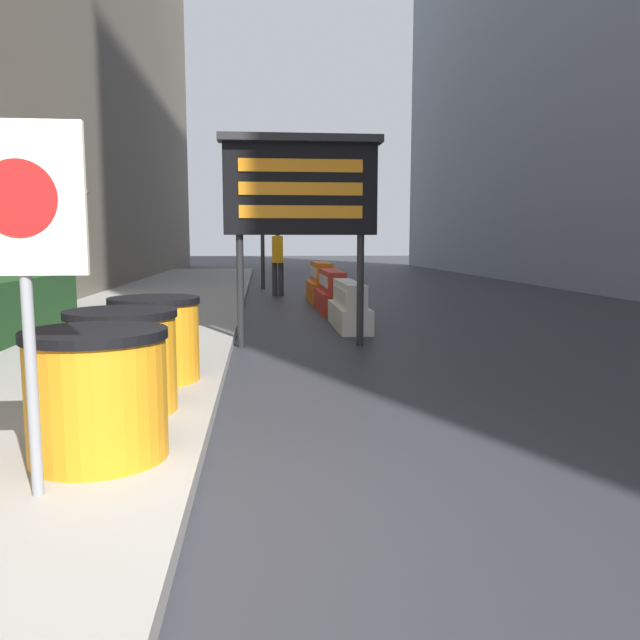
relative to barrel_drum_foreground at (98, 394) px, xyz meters
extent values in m
plane|color=#2D2D33|center=(0.61, -0.80, -0.53)|extent=(120.00, 120.00, 0.00)
cylinder|color=#4C3D2D|center=(-2.59, 8.00, 0.86)|extent=(0.32, 0.32, 2.52)
cylinder|color=#4C3D2D|center=(-2.85, 8.41, 2.31)|extent=(0.93, 0.67, 1.29)
cylinder|color=#4C3D2D|center=(-2.64, 8.35, 2.14)|extent=(0.82, 0.25, 1.02)
cylinder|color=#4C3D2D|center=(-2.52, 7.49, 2.07)|extent=(1.10, 0.33, 0.80)
cylinder|color=orange|center=(0.00, 0.00, -0.03)|extent=(0.83, 0.83, 0.74)
cylinder|color=black|center=(0.00, 0.00, 0.37)|extent=(0.86, 0.86, 0.06)
cylinder|color=orange|center=(-0.09, 1.09, -0.03)|extent=(0.83, 0.83, 0.74)
cylinder|color=black|center=(-0.09, 1.09, 0.37)|extent=(0.86, 0.86, 0.06)
cylinder|color=orange|center=(-0.01, 2.19, -0.03)|extent=(0.83, 0.83, 0.74)
cylinder|color=black|center=(-0.01, 2.19, 0.37)|extent=(0.86, 0.86, 0.06)
cylinder|color=gray|center=(-0.18, -0.55, 0.37)|extent=(0.06, 0.06, 1.54)
cube|color=beige|center=(-0.18, -0.57, 1.14)|extent=(0.64, 0.04, 0.76)
cylinder|color=red|center=(-0.18, -0.60, 1.14)|extent=(0.38, 0.01, 0.38)
cylinder|color=#28282B|center=(0.72, 4.74, 0.24)|extent=(0.10, 0.10, 1.54)
cylinder|color=#28282B|center=(2.38, 4.74, 0.24)|extent=(0.10, 0.10, 1.54)
cube|color=black|center=(1.55, 4.74, 1.63)|extent=(2.07, 0.24, 1.22)
cube|color=#28282B|center=(1.55, 4.67, 2.28)|extent=(2.19, 0.34, 0.10)
cube|color=orange|center=(1.55, 4.61, 1.93)|extent=(1.66, 0.02, 0.17)
cube|color=orange|center=(1.55, 4.61, 1.63)|extent=(1.66, 0.02, 0.17)
cube|color=orange|center=(1.55, 4.61, 1.32)|extent=(1.66, 0.02, 0.17)
cube|color=silver|center=(2.48, 6.52, -0.33)|extent=(0.50, 2.04, 0.39)
cube|color=silver|center=(2.48, 6.52, 0.06)|extent=(0.30, 2.04, 0.39)
cube|color=white|center=(2.32, 6.52, 0.06)|extent=(0.02, 1.63, 0.20)
cube|color=red|center=(2.48, 9.04, -0.31)|extent=(0.58, 2.01, 0.43)
cube|color=red|center=(2.48, 9.04, 0.11)|extent=(0.35, 2.01, 0.43)
cube|color=white|center=(2.30, 9.04, 0.11)|extent=(0.02, 1.61, 0.21)
cube|color=orange|center=(2.48, 11.35, -0.29)|extent=(0.62, 1.97, 0.47)
cube|color=orange|center=(2.48, 11.35, 0.18)|extent=(0.37, 1.97, 0.47)
cube|color=white|center=(2.28, 11.35, 0.18)|extent=(0.02, 1.58, 0.24)
cube|color=black|center=(2.61, 14.16, -0.51)|extent=(0.39, 0.39, 0.04)
cone|color=#EA560F|center=(2.61, 14.16, -0.16)|extent=(0.31, 0.31, 0.66)
cylinder|color=white|center=(2.61, 14.16, -0.13)|extent=(0.18, 0.18, 0.09)
cube|color=black|center=(2.50, 13.26, -0.51)|extent=(0.42, 0.42, 0.04)
cone|color=#EA560F|center=(2.50, 13.26, -0.14)|extent=(0.33, 0.33, 0.71)
cylinder|color=white|center=(2.50, 13.26, -0.10)|extent=(0.19, 0.19, 0.10)
cylinder|color=#2D2D30|center=(1.07, 15.58, 1.38)|extent=(0.12, 0.12, 3.82)
cube|color=black|center=(1.07, 15.42, 2.87)|extent=(0.28, 0.28, 0.84)
sphere|color=red|center=(1.07, 15.27, 3.15)|extent=(0.15, 0.15, 0.15)
sphere|color=#392C06|center=(1.07, 15.27, 2.87)|extent=(0.15, 0.15, 0.15)
sphere|color=black|center=(1.07, 15.27, 2.59)|extent=(0.15, 0.15, 0.15)
cylinder|color=#333338|center=(1.37, 12.97, -0.08)|extent=(0.15, 0.15, 0.89)
cylinder|color=#333338|center=(1.54, 12.97, -0.08)|extent=(0.15, 0.15, 0.89)
cube|color=orange|center=(1.46, 12.97, 0.71)|extent=(0.31, 0.49, 0.70)
sphere|color=#998453|center=(1.46, 12.97, 1.19)|extent=(0.24, 0.24, 0.24)
camera|label=1|loc=(1.01, -3.84, 0.93)|focal=35.00mm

